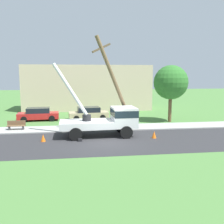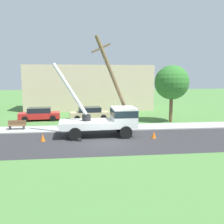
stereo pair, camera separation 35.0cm
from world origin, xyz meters
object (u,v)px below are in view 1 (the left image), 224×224
Objects in this scene: parked_sedan_red at (38,114)px; park_bench at (16,126)px; traffic_cone_ahead at (154,135)px; utility_truck at (108,119)px; traffic_cone_curbside at (125,129)px; roadside_tree_near at (171,83)px; parked_sedan_tan at (89,113)px; traffic_cone_behind at (43,138)px; leaning_utility_pole at (116,84)px.

parked_sedan_red reaches higher than park_bench.
utility_truck is at bearing 159.05° from traffic_cone_ahead.
utility_truck reaches higher than traffic_cone_ahead.
roadside_tree_near is at bearing 37.95° from traffic_cone_curbside.
traffic_cone_curbside is 11.07m from parked_sedan_red.
traffic_cone_curbside is at bearing -40.11° from parked_sedan_red.
parked_sedan_red is 0.75× the size of roadside_tree_near.
park_bench is at bearing -143.95° from parked_sedan_tan.
park_bench is (-2.93, 4.23, 0.18)m from traffic_cone_behind.
utility_truck is at bearing -143.73° from roadside_tree_near.
traffic_cone_behind and traffic_cone_curbside have the same top height.
leaning_utility_pole reaches higher than traffic_cone_behind.
leaning_utility_pole is 14.85× the size of traffic_cone_curbside.
leaning_utility_pole is 5.54m from traffic_cone_ahead.
utility_truck is 8.04m from parked_sedan_tan.
leaning_utility_pole is at bearing 24.34° from traffic_cone_behind.
park_bench is (-11.55, 4.34, 0.18)m from traffic_cone_ahead.
traffic_cone_behind is at bearing -79.41° from parked_sedan_red.
park_bench is 0.26× the size of roadside_tree_near.
parked_sedan_tan is 8.34m from park_bench.
traffic_cone_curbside is 0.12× the size of parked_sedan_red.
roadside_tree_near is (5.69, 4.44, 3.93)m from traffic_cone_curbside.
park_bench is (-8.85, 1.55, -3.78)m from leaning_utility_pole.
park_bench is at bearing 170.04° from leaning_utility_pole.
roadside_tree_near is (8.60, -2.54, 3.50)m from parked_sedan_tan.
traffic_cone_ahead and traffic_cone_behind have the same top height.
parked_sedan_red is (-8.46, 7.13, 0.43)m from traffic_cone_curbside.
traffic_cone_curbside is 8.22m from roadside_tree_near.
traffic_cone_curbside is at bearing 17.77° from traffic_cone_behind.
traffic_cone_curbside is at bearing 130.08° from traffic_cone_ahead.
traffic_cone_curbside is 7.58m from parked_sedan_tan.
traffic_cone_behind is at bearing -55.33° from park_bench.
parked_sedan_tan is 9.63m from roadside_tree_near.
utility_truck reaches higher than park_bench.
traffic_cone_behind is 9.45m from parked_sedan_red.
traffic_cone_curbside is at bearing 29.70° from utility_truck.
leaning_utility_pole reaches higher than parked_sedan_red.
parked_sedan_red is (-10.36, 9.39, 0.43)m from traffic_cone_ahead.
leaning_utility_pole reaches higher than parked_sedan_tan.
leaning_utility_pole reaches higher than park_bench.
parked_sedan_red is 1.00× the size of parked_sedan_tan.
utility_truck is 3.92m from traffic_cone_ahead.
parked_sedan_tan is at bearing 99.38° from utility_truck.
traffic_cone_ahead is at bearing -0.70° from traffic_cone_behind.
roadside_tree_near reaches higher than traffic_cone_curbside.
parked_sedan_red is (-6.85, 8.04, -0.70)m from utility_truck.
parked_sedan_red is (-7.66, 6.60, -3.53)m from leaning_utility_pole.
parked_sedan_tan is 0.75× the size of roadside_tree_near.
parked_sedan_tan reaches higher than traffic_cone_curbside.
utility_truck is 1.51× the size of parked_sedan_red.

